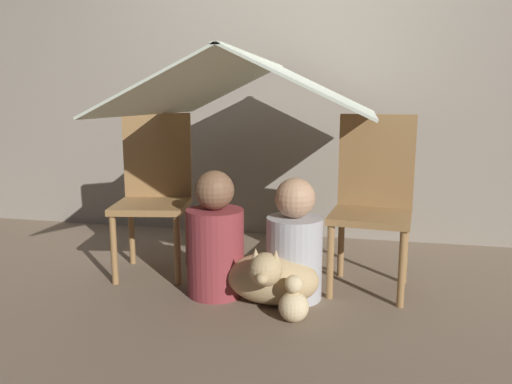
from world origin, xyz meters
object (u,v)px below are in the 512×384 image
object	(u,v)px
chair_right	(373,197)
person_front	(215,242)
chair_left	(154,188)
person_second	(294,247)
dog	(272,277)

from	to	relation	value
chair_right	person_front	xyz separation A→B (m)	(-0.80, -0.30, -0.21)
chair_left	chair_right	size ratio (longest dim) A/B	1.00
person_front	chair_right	bearing A→B (deg)	20.84
person_second	dog	xyz separation A→B (m)	(-0.09, -0.13, -0.13)
chair_left	chair_right	xyz separation A→B (m)	(1.26, 0.00, 0.00)
dog	person_second	bearing A→B (deg)	52.96
chair_right	person_second	distance (m)	0.52
chair_left	person_second	size ratio (longest dim) A/B	1.49
chair_right	person_front	distance (m)	0.88
chair_left	dog	xyz separation A→B (m)	(0.78, -0.39, -0.35)
person_second	dog	world-z (taller)	person_second
chair_right	dog	size ratio (longest dim) A/B	2.00
chair_left	person_front	distance (m)	0.59
person_front	person_second	distance (m)	0.41
chair_right	person_front	bearing A→B (deg)	-153.01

